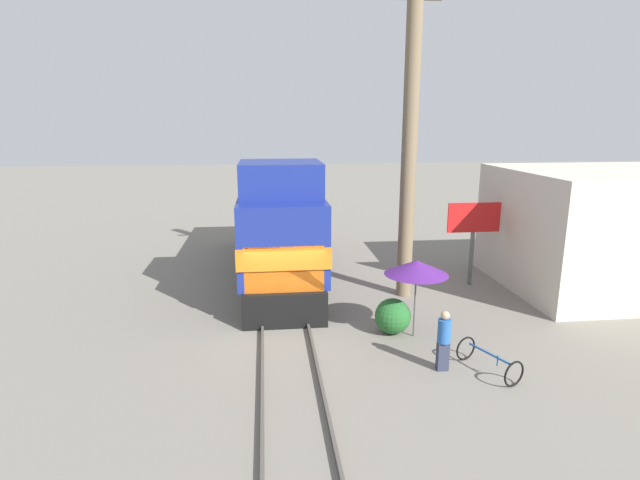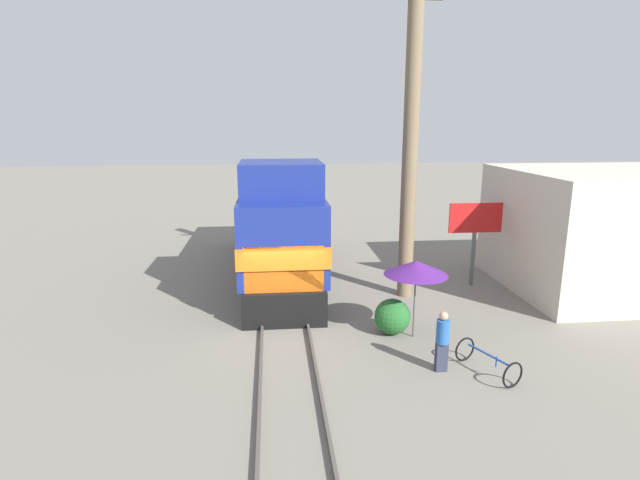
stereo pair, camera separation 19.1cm
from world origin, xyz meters
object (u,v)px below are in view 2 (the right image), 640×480
vendor_umbrella (416,268)px  bicycle (488,361)px  billboard_sign (475,224)px  utility_pole (411,135)px  person_bystander (442,339)px  locomotive (280,227)px

vendor_umbrella → bicycle: bearing=-62.3°
billboard_sign → bicycle: 7.68m
utility_pole → billboard_sign: 4.59m
utility_pole → vendor_umbrella: (-0.71, -3.67, -3.72)m
billboard_sign → bicycle: size_ratio=1.84×
billboard_sign → person_bystander: bearing=-117.8°
utility_pole → vendor_umbrella: bearing=-101.0°
billboard_sign → person_bystander: (-3.54, -6.70, -1.61)m
bicycle → utility_pole: bearing=72.4°
billboard_sign → bicycle: billboard_sign is taller
vendor_umbrella → billboard_sign: (3.67, 4.56, 0.32)m
vendor_umbrella → billboard_sign: 5.86m
billboard_sign → locomotive: bearing=164.8°
locomotive → billboard_sign: locomotive is taller
utility_pole → billboard_sign: bearing=16.7°
locomotive → vendor_umbrella: 7.64m
utility_pole → person_bystander: utility_pole is taller
locomotive → person_bystander: locomotive is taller
locomotive → bicycle: 10.51m
vendor_umbrella → person_bystander: vendor_umbrella is taller
utility_pole → bicycle: 8.25m
locomotive → person_bystander: bearing=-65.5°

